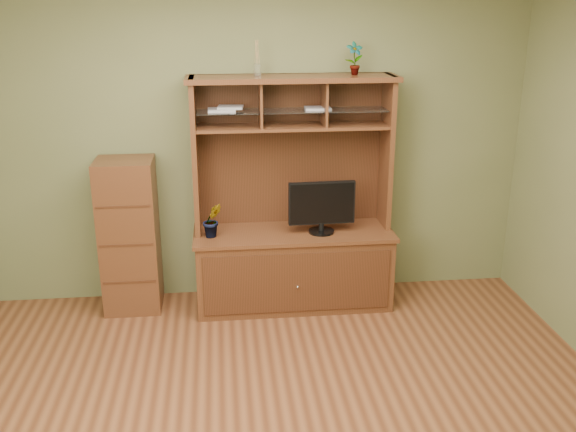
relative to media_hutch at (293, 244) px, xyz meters
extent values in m
cube|color=#562C18|center=(-0.27, -1.73, -0.53)|extent=(4.50, 4.00, 0.02)
cube|color=#5E663C|center=(-0.27, 0.28, 0.83)|extent=(4.50, 0.02, 2.70)
cube|color=#4F2C16|center=(0.00, -0.02, -0.21)|extent=(1.60, 0.55, 0.62)
cube|color=#371F0F|center=(0.00, -0.30, -0.21)|extent=(1.50, 0.01, 0.50)
sphere|color=silver|center=(0.00, -0.32, -0.24)|extent=(0.02, 0.02, 0.02)
cube|color=#4F2C16|center=(0.00, -0.02, 0.11)|extent=(1.64, 0.59, 0.03)
cube|color=#4F2C16|center=(-0.78, 0.08, 0.75)|extent=(0.04, 0.35, 1.25)
cube|color=#4F2C16|center=(0.78, 0.08, 0.75)|extent=(0.04, 0.35, 1.25)
cube|color=#371F0F|center=(0.00, 0.24, 0.75)|extent=(1.52, 0.02, 1.25)
cube|color=#4F2C16|center=(0.00, 0.08, 1.36)|extent=(1.66, 0.40, 0.04)
cube|color=#4F2C16|center=(0.00, 0.08, 0.98)|extent=(1.52, 0.32, 0.02)
cube|color=#4F2C16|center=(-0.25, 0.08, 1.16)|extent=(0.02, 0.31, 0.35)
cube|color=#4F2C16|center=(0.25, 0.08, 1.16)|extent=(0.02, 0.31, 0.35)
cube|color=silver|center=(0.00, 0.07, 1.11)|extent=(1.50, 0.27, 0.01)
cylinder|color=black|center=(0.22, -0.08, 0.14)|extent=(0.21, 0.21, 0.02)
cylinder|color=black|center=(0.22, -0.08, 0.18)|extent=(0.04, 0.04, 0.07)
cube|color=black|center=(0.22, -0.08, 0.38)|extent=(0.54, 0.06, 0.35)
imported|color=#29591E|center=(-0.66, -0.08, 0.27)|extent=(0.18, 0.16, 0.28)
imported|color=#326423|center=(0.49, 0.08, 1.51)|extent=(0.14, 0.11, 0.25)
cylinder|color=silver|center=(-0.27, 0.08, 1.43)|extent=(0.05, 0.05, 0.10)
cylinder|color=tan|center=(-0.27, 0.08, 1.56)|extent=(0.03, 0.03, 0.17)
cube|color=silver|center=(-0.56, 0.08, 1.12)|extent=(0.22, 0.16, 0.02)
cube|color=silver|center=(-0.49, 0.08, 1.14)|extent=(0.21, 0.17, 0.02)
cube|color=silver|center=(0.20, 0.08, 1.12)|extent=(0.21, 0.17, 0.02)
cube|color=#4F2C16|center=(-1.34, 0.05, 0.11)|extent=(0.45, 0.41, 1.27)
cube|color=#371F0F|center=(-1.34, -0.16, -0.20)|extent=(0.41, 0.01, 0.02)
cube|color=#371F0F|center=(-1.34, -0.16, 0.11)|extent=(0.41, 0.01, 0.01)
cube|color=#371F0F|center=(-1.34, -0.16, 0.43)|extent=(0.41, 0.01, 0.01)
camera|label=1|loc=(-0.58, -4.95, 1.95)|focal=40.00mm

